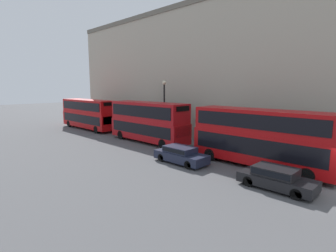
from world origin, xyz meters
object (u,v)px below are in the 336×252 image
object	(u,v)px
car_hatchback	(181,154)
bus_leading	(261,136)
car_dark_sedan	(276,177)
bus_second_in_queue	(148,120)
pedestrian	(120,125)
bus_third_in_queue	(89,113)

from	to	relation	value
car_hatchback	bus_leading	bearing A→B (deg)	-55.43
car_dark_sedan	car_hatchback	world-z (taller)	car_hatchback
bus_second_in_queue	car_dark_sedan	distance (m)	15.91
bus_leading	pedestrian	world-z (taller)	bus_leading
bus_leading	pedestrian	xyz separation A→B (m)	(2.59, 21.82, -1.63)
bus_third_in_queue	car_hatchback	size ratio (longest dim) A/B	2.50
pedestrian	bus_leading	bearing A→B (deg)	-96.77
bus_leading	car_dark_sedan	size ratio (longest dim) A/B	2.45
bus_leading	car_hatchback	bearing A→B (deg)	124.57
bus_second_in_queue	pedestrian	bearing A→B (deg)	74.01
bus_third_in_queue	pedestrian	world-z (taller)	bus_third_in_queue
bus_third_in_queue	car_dark_sedan	xyz separation A→B (m)	(-3.40, -28.39, -1.63)
car_dark_sedan	bus_leading	bearing A→B (deg)	38.19
bus_leading	car_hatchback	size ratio (longest dim) A/B	2.37
bus_second_in_queue	car_hatchback	distance (m)	8.72
bus_third_in_queue	car_hatchback	distance (m)	21.12
car_dark_sedan	car_hatchback	xyz separation A→B (m)	(-0.00, 7.61, 0.01)
bus_second_in_queue	pedestrian	distance (m)	9.54
bus_second_in_queue	bus_third_in_queue	distance (m)	12.93
bus_second_in_queue	pedestrian	world-z (taller)	bus_second_in_queue
car_dark_sedan	bus_second_in_queue	bearing A→B (deg)	77.59
car_hatchback	pedestrian	size ratio (longest dim) A/B	2.66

